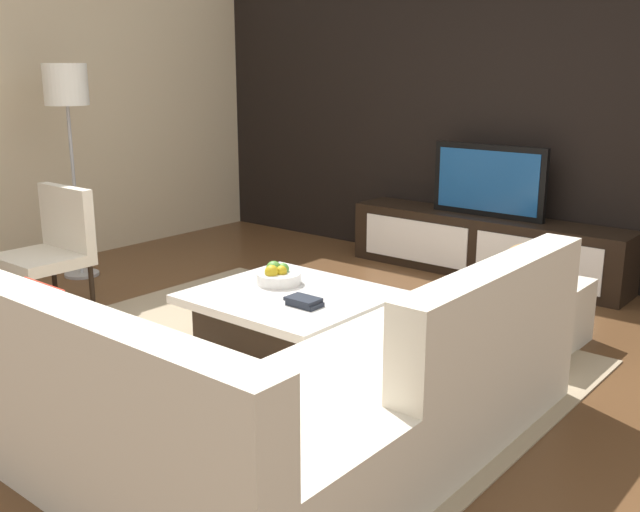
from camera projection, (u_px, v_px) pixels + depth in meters
name	position (u px, v px, depth m)	size (l,w,h in m)	color
ground_plane	(292.00, 362.00, 4.26)	(14.00, 14.00, 0.00)	brown
feature_wall_back	(510.00, 103.00, 5.92)	(6.40, 0.12, 2.80)	black
side_wall_left	(20.00, 102.00, 6.03)	(0.12, 5.20, 2.80)	beige
area_rug	(279.00, 357.00, 4.32)	(3.21, 2.47, 0.01)	tan
media_console	(485.00, 246.00, 5.98)	(2.35, 0.45, 0.50)	black
television	(488.00, 181.00, 5.84)	(0.97, 0.06, 0.58)	black
sectional_couch	(243.00, 390.00, 3.20)	(2.44, 2.32, 0.85)	beige
coffee_table	(290.00, 321.00, 4.34)	(1.07, 0.99, 0.38)	black
accent_chair_near	(53.00, 242.00, 5.09)	(0.57, 0.52, 0.87)	black
floor_lamp	(67.00, 97.00, 5.66)	(0.34, 0.34, 1.71)	#A5A5AA
ottoman	(519.00, 312.00, 4.51)	(0.70, 0.70, 0.40)	beige
fruit_bowl	(278.00, 276.00, 4.47)	(0.28, 0.28, 0.14)	silver
decorative_ball	(523.00, 263.00, 4.43)	(0.24, 0.24, 0.24)	#997247
book_stack	(304.00, 302.00, 4.06)	(0.20, 0.13, 0.05)	#1E232D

